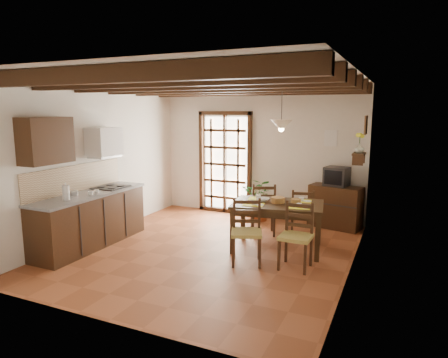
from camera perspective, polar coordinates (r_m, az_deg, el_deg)
The scene contains 25 objects.
ground_plane at distance 6.75m, azimuth -2.21°, elevation -10.14°, with size 5.00×5.00×0.00m, color brown.
room_shell at distance 6.36m, azimuth -2.32°, elevation 5.42°, with size 4.52×5.02×2.81m.
ceiling_beams at distance 6.36m, azimuth -2.37°, elevation 13.31°, with size 4.50×4.34×0.20m.
french_door at distance 8.97m, azimuth 0.15°, elevation 2.59°, with size 1.26×0.11×2.32m.
kitchen_counter at distance 7.22m, azimuth -18.54°, elevation -5.39°, with size 0.64×2.25×1.38m.
upper_cabinet at distance 6.60m, azimuth -24.09°, elevation 5.03°, with size 0.35×0.80×0.70m, color #331D10.
range_hood at distance 7.47m, azimuth -16.74°, elevation 5.04°, with size 0.38×0.60×0.54m.
counter_items at distance 7.17m, azimuth -18.26°, elevation -1.48°, with size 0.50×1.43×0.25m.
dining_table at distance 6.67m, azimuth 7.66°, elevation -4.25°, with size 1.60×1.17×0.79m.
chair_near_left at distance 6.12m, azimuth 3.23°, elevation -9.21°, with size 0.58×0.57×0.98m.
chair_near_right at distance 6.03m, azimuth 10.20°, elevation -9.70°, with size 0.45×0.43×0.97m.
chair_far_left at distance 7.53m, azimuth 5.57°, elevation -5.60°, with size 0.59×0.58×0.98m.
chair_far_right at distance 7.46m, azimuth 11.12°, elevation -6.07°, with size 0.50×0.48×0.91m.
table_setting at distance 6.63m, azimuth 7.70°, elevation -2.81°, with size 1.06×0.71×0.10m.
table_bowl at distance 6.72m, azimuth 5.54°, elevation -2.97°, with size 0.22×0.22×0.05m, color white.
sideboard at distance 8.20m, azimuth 15.61°, elevation -3.83°, with size 0.99×0.44×0.84m, color #331D10.
crt_tv at distance 8.07m, azimuth 15.81°, elevation 0.37°, with size 0.50×0.47×0.37m.
fuse_box at distance 8.28m, azimuth 15.00°, elevation 5.65°, with size 0.25×0.03×0.32m, color white.
plant_pot at distance 8.53m, azimuth 4.89°, elevation -5.12°, with size 0.37×0.37×0.23m, color maroon.
potted_plant at distance 8.42m, azimuth 4.94°, elevation -2.10°, with size 1.68×1.44×1.87m, color #144C19.
wall_shelf at distance 7.35m, azimuth 18.71°, elevation 3.11°, with size 0.20×0.42×0.20m.
shelf_vase at distance 7.33m, azimuth 18.77°, elevation 4.19°, with size 0.15×0.15×0.15m, color #B2BFB2.
shelf_flowers at distance 7.32m, azimuth 18.86°, elevation 5.81°, with size 0.14×0.14×0.36m.
framed_picture at distance 7.30m, azimuth 19.60°, elevation 7.27°, with size 0.03×0.32×0.32m.
pendant_lamp at distance 6.57m, azimuth 8.19°, elevation 7.76°, with size 0.36×0.36×0.84m.
Camera 1 is at (2.84, -5.67, 2.30)m, focal length 32.00 mm.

